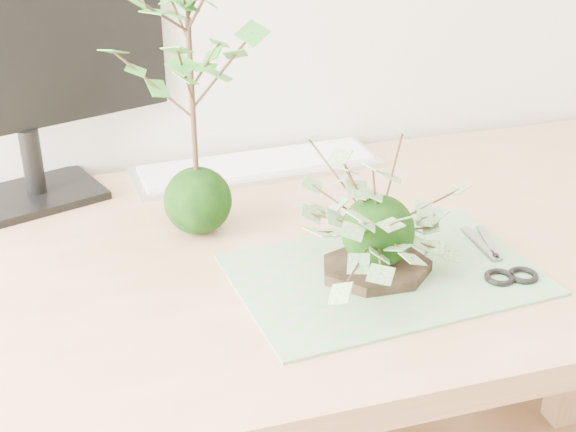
# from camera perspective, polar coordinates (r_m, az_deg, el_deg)

# --- Properties ---
(desk) EXTENTS (1.60, 0.70, 0.74)m
(desk) POSITION_cam_1_polar(r_m,az_deg,el_deg) (1.20, 1.27, -5.87)
(desk) COLOR tan
(desk) RESTS_ON ground_plane
(cutting_mat) EXTENTS (0.42, 0.30, 0.00)m
(cutting_mat) POSITION_cam_1_polar(r_m,az_deg,el_deg) (1.09, 6.93, -4.14)
(cutting_mat) COLOR gray
(cutting_mat) RESTS_ON desk
(stone_dish) EXTENTS (0.16, 0.16, 0.01)m
(stone_dish) POSITION_cam_1_polar(r_m,az_deg,el_deg) (1.08, 6.26, -3.69)
(stone_dish) COLOR black
(stone_dish) RESTS_ON cutting_mat
(ivy_kokedama) EXTENTS (0.31, 0.31, 0.19)m
(ivy_kokedama) POSITION_cam_1_polar(r_m,az_deg,el_deg) (1.04, 6.53, 1.16)
(ivy_kokedama) COLOR black
(ivy_kokedama) RESTS_ON stone_dish
(maple_kokedama) EXTENTS (0.25, 0.25, 0.42)m
(maple_kokedama) POSITION_cam_1_polar(r_m,az_deg,el_deg) (1.10, -7.07, 12.58)
(maple_kokedama) COLOR black
(maple_kokedama) RESTS_ON desk
(keyboard) EXTENTS (0.44, 0.15, 0.02)m
(keyboard) POSITION_cam_1_polar(r_m,az_deg,el_deg) (1.40, -2.20, 3.56)
(keyboard) COLOR silver
(keyboard) RESTS_ON desk
(monitor) EXTENTS (0.46, 0.20, 0.43)m
(monitor) POSITION_cam_1_polar(r_m,az_deg,el_deg) (1.28, -18.83, 11.25)
(monitor) COLOR black
(monitor) RESTS_ON desk
(scissors) EXTENTS (0.08, 0.17, 0.01)m
(scissors) POSITION_cam_1_polar(r_m,az_deg,el_deg) (1.12, 15.32, -3.59)
(scissors) COLOR gray
(scissors) RESTS_ON cutting_mat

